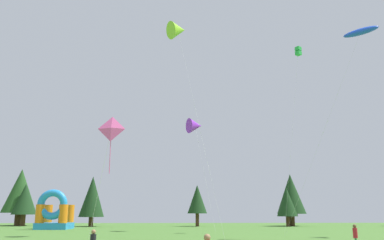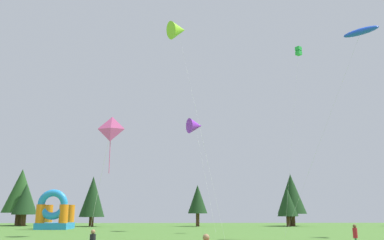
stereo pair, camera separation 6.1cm
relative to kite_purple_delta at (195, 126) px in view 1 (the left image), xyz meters
The scene contains 13 objects.
kite_purple_delta is the anchor object (origin of this frame).
kite_blue_parafoil 23.89m from the kite_purple_delta, 44.66° to the right, with size 9.37×6.80×21.12m.
kite_lime_delta 13.98m from the kite_purple_delta, 103.58° to the right, with size 5.79×9.37×24.46m.
kite_green_box 16.85m from the kite_purple_delta, 19.63° to the right, with size 4.15×3.13×23.61m.
kite_pink_diamond 32.82m from the kite_purple_delta, 100.92° to the right, with size 1.96×1.82×7.56m.
person_midfield 31.17m from the kite_purple_delta, 70.87° to the right, with size 0.37×0.37×1.69m.
inflatable_yellow_castle 23.71m from the kite_purple_delta, 165.16° to the left, with size 4.42×4.72×5.49m.
tree_row_1 37.38m from the kite_purple_delta, 146.61° to the left, with size 5.96×5.96×9.92m.
tree_row_2 35.33m from the kite_purple_delta, 147.84° to the left, with size 4.19×4.19×7.16m.
tree_row_3 24.30m from the kite_purple_delta, 137.60° to the left, with size 4.16×4.16×8.23m.
tree_row_4 18.14m from the kite_purple_delta, 86.31° to the left, with size 3.30×3.30×6.85m.
tree_row_5 23.85m from the kite_purple_delta, 42.14° to the left, with size 3.47×3.47×6.36m.
tree_row_6 25.17m from the kite_purple_delta, 43.17° to the left, with size 4.92×4.92×8.80m.
Camera 1 is at (-1.18, -27.66, 2.57)m, focal length 37.43 mm.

